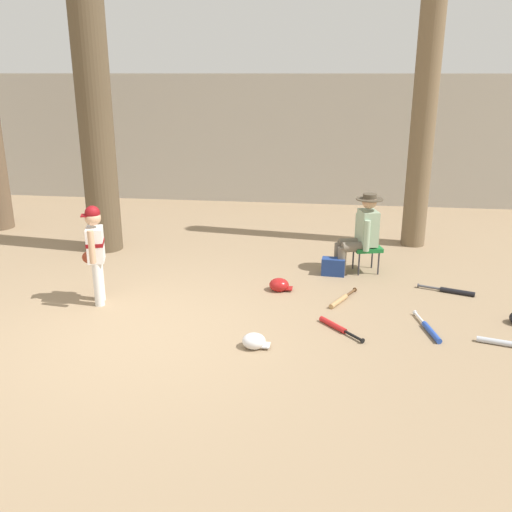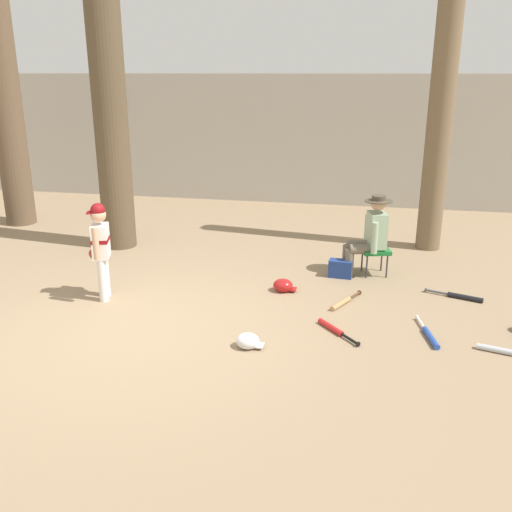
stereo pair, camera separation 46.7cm
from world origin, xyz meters
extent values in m
plane|color=#937A5B|center=(0.00, 0.00, 0.00)|extent=(60.00, 60.00, 0.00)
cube|color=#ADA89E|center=(0.00, 7.26, 1.43)|extent=(18.00, 0.36, 2.86)
cylinder|color=brown|center=(-1.62, 3.15, 3.12)|extent=(0.56, 0.56, 6.25)
cone|color=brown|center=(-1.62, 3.15, 0.00)|extent=(0.95, 0.95, 0.33)
cylinder|color=brown|center=(3.62, 4.10, 2.75)|extent=(0.40, 0.40, 5.50)
cone|color=brown|center=(3.62, 4.10, 0.00)|extent=(0.59, 0.59, 0.24)
cylinder|color=white|center=(-0.77, 0.78, 0.29)|extent=(0.12, 0.12, 0.58)
cylinder|color=white|center=(-0.82, 0.95, 0.29)|extent=(0.12, 0.12, 0.58)
cube|color=white|center=(-0.80, 0.87, 0.80)|extent=(0.28, 0.35, 0.44)
cube|color=maroon|center=(-0.80, 0.87, 0.82)|extent=(0.29, 0.36, 0.05)
sphere|color=tan|center=(-0.80, 0.87, 1.15)|extent=(0.20, 0.20, 0.20)
sphere|color=maroon|center=(-0.80, 0.87, 1.21)|extent=(0.19, 0.19, 0.19)
cube|color=maroon|center=(-0.88, 0.84, 1.19)|extent=(0.14, 0.16, 0.02)
cylinder|color=tan|center=(-0.74, 0.63, 0.84)|extent=(0.10, 0.10, 0.42)
cylinder|color=tan|center=(-0.90, 1.05, 0.72)|extent=(0.10, 0.10, 0.40)
ellipsoid|color=#933823|center=(-0.96, 1.05, 0.56)|extent=(0.25, 0.18, 0.18)
cube|color=#196B2D|center=(2.72, 2.55, 0.38)|extent=(0.49, 0.49, 0.06)
cylinder|color=#333338|center=(2.62, 2.37, 0.19)|extent=(0.02, 0.02, 0.38)
cylinder|color=#333338|center=(2.54, 2.66, 0.19)|extent=(0.02, 0.02, 0.38)
cylinder|color=#333338|center=(2.91, 2.44, 0.19)|extent=(0.02, 0.02, 0.38)
cylinder|color=#333338|center=(2.83, 2.73, 0.19)|extent=(0.02, 0.02, 0.38)
cylinder|color=#6B6051|center=(2.36, 2.35, 0.21)|extent=(0.13, 0.13, 0.43)
cylinder|color=#6B6051|center=(2.31, 2.55, 0.21)|extent=(0.13, 0.13, 0.43)
cylinder|color=#6B6051|center=(2.55, 2.40, 0.43)|extent=(0.42, 0.24, 0.15)
cylinder|color=#6B6051|center=(2.51, 2.60, 0.43)|extent=(0.42, 0.24, 0.15)
cube|color=#99B293|center=(2.72, 2.55, 0.69)|extent=(0.32, 0.41, 0.52)
cylinder|color=#99B293|center=(2.70, 2.32, 0.63)|extent=(0.11, 0.11, 0.46)
cylinder|color=#99B293|center=(2.59, 2.74, 0.63)|extent=(0.11, 0.11, 0.46)
sphere|color=tan|center=(2.72, 2.55, 1.09)|extent=(0.22, 0.22, 0.22)
cylinder|color=#4C4233|center=(2.72, 2.55, 1.12)|extent=(0.40, 0.40, 0.02)
cylinder|color=#4C4233|center=(2.72, 2.55, 1.16)|extent=(0.20, 0.20, 0.09)
cube|color=navy|center=(2.24, 2.33, 0.13)|extent=(0.35, 0.21, 0.26)
cone|color=brown|center=(-4.23, 4.19, 0.00)|extent=(0.92, 0.92, 0.34)
cylinder|color=red|center=(2.24, 0.50, 0.03)|extent=(0.33, 0.37, 0.07)
cylinder|color=black|center=(2.48, 0.23, 0.03)|extent=(0.21, 0.24, 0.03)
cylinder|color=black|center=(2.57, 0.13, 0.03)|extent=(0.05, 0.05, 0.06)
cylinder|color=tan|center=(2.31, 1.24, 0.03)|extent=(0.25, 0.42, 0.07)
cylinder|color=brown|center=(2.47, 1.56, 0.03)|extent=(0.16, 0.27, 0.03)
cylinder|color=brown|center=(2.54, 1.69, 0.03)|extent=(0.06, 0.04, 0.06)
cylinder|color=black|center=(3.93, 1.79, 0.03)|extent=(0.45, 0.21, 0.07)
cylinder|color=#4C4C51|center=(3.57, 1.91, 0.03)|extent=(0.30, 0.13, 0.03)
cylinder|color=#4C4C51|center=(3.43, 1.96, 0.03)|extent=(0.03, 0.06, 0.06)
cylinder|color=#B7BCC6|center=(4.07, 0.29, 0.03)|extent=(0.46, 0.18, 0.07)
cylinder|color=#2347AD|center=(3.37, 0.45, 0.03)|extent=(0.16, 0.48, 0.07)
cylinder|color=silver|center=(3.29, 0.84, 0.03)|extent=(0.10, 0.32, 0.03)
cylinder|color=silver|center=(3.26, 1.00, 0.03)|extent=(0.06, 0.03, 0.06)
ellipsoid|color=silver|center=(1.38, -0.13, 0.08)|extent=(0.26, 0.24, 0.18)
cube|color=silver|center=(1.50, -0.13, 0.04)|extent=(0.11, 0.13, 0.02)
ellipsoid|color=#A81919|center=(1.50, 1.60, 0.08)|extent=(0.27, 0.25, 0.19)
cube|color=#A81919|center=(1.63, 1.60, 0.04)|extent=(0.11, 0.14, 0.02)
camera|label=1|loc=(2.13, -5.63, 2.89)|focal=39.36mm
camera|label=2|loc=(2.59, -5.55, 2.89)|focal=39.36mm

